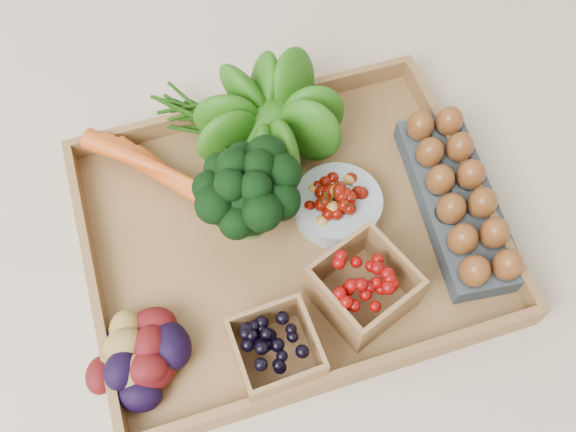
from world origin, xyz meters
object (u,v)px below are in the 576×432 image
object	(u,v)px
broccoli	(248,207)
egg_carton	(456,202)
tray	(288,234)
cherry_bowl	(338,205)

from	to	relation	value
broccoli	egg_carton	xyz separation A→B (m)	(0.29, -0.06, -0.04)
tray	cherry_bowl	bearing A→B (deg)	7.50
tray	egg_carton	distance (m)	0.24
tray	egg_carton	xyz separation A→B (m)	(0.24, -0.04, 0.02)
broccoli	cherry_bowl	bearing A→B (deg)	-6.36
tray	egg_carton	bearing A→B (deg)	-8.47
broccoli	cherry_bowl	world-z (taller)	broccoli
tray	broccoli	bearing A→B (deg)	153.75
tray	egg_carton	world-z (taller)	egg_carton
tray	broccoli	world-z (taller)	broccoli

